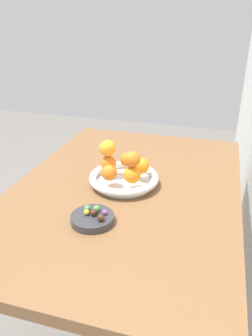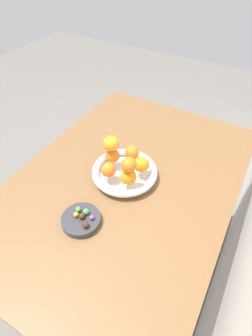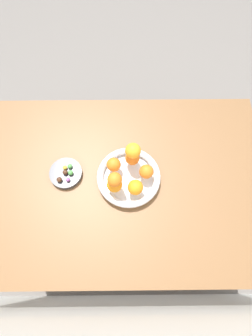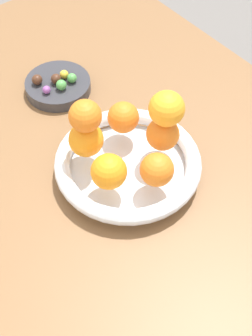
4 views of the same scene
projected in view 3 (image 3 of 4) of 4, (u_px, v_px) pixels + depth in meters
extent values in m
plane|color=slate|center=(126.00, 218.00, 1.69)|extent=(6.00, 6.00, 0.00)
cube|color=brown|center=(126.00, 183.00, 1.02)|extent=(1.10, 0.76, 0.04)
cylinder|color=brown|center=(212.00, 150.00, 1.49)|extent=(0.05, 0.05, 0.70)
cylinder|color=brown|center=(39.00, 151.00, 1.48)|extent=(0.05, 0.05, 0.70)
cylinder|color=brown|center=(229.00, 270.00, 1.25)|extent=(0.05, 0.05, 0.70)
cylinder|color=brown|center=(24.00, 272.00, 1.25)|extent=(0.05, 0.05, 0.70)
cylinder|color=silver|center=(129.00, 178.00, 1.00)|extent=(0.20, 0.20, 0.01)
torus|color=silver|center=(129.00, 177.00, 0.99)|extent=(0.24, 0.24, 0.03)
cylinder|color=#333338|center=(67.00, 173.00, 1.01)|extent=(0.12, 0.12, 0.02)
sphere|color=orange|center=(147.00, 172.00, 0.95)|extent=(0.05, 0.05, 0.05)
sphere|color=orange|center=(133.00, 158.00, 0.97)|extent=(0.05, 0.05, 0.05)
sphere|color=orange|center=(114.00, 165.00, 0.96)|extent=(0.05, 0.05, 0.05)
sphere|color=orange|center=(115.00, 185.00, 0.93)|extent=(0.06, 0.06, 0.06)
sphere|color=orange|center=(136.00, 187.00, 0.93)|extent=(0.06, 0.06, 0.06)
sphere|color=orange|center=(134.00, 151.00, 0.92)|extent=(0.06, 0.06, 0.06)
sphere|color=orange|center=(115.00, 179.00, 0.88)|extent=(0.05, 0.05, 0.05)
sphere|color=gold|center=(66.00, 168.00, 1.00)|extent=(0.02, 0.02, 0.02)
sphere|color=#472819|center=(66.00, 172.00, 0.99)|extent=(0.02, 0.02, 0.02)
sphere|color=#4C9947|center=(71.00, 166.00, 1.00)|extent=(0.02, 0.02, 0.02)
sphere|color=#472819|center=(60.00, 179.00, 0.98)|extent=(0.02, 0.02, 0.02)
sphere|color=#8C4C99|center=(69.00, 179.00, 0.98)|extent=(0.02, 0.02, 0.02)
sphere|color=#4C9947|center=(71.00, 173.00, 0.99)|extent=(0.02, 0.02, 0.02)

